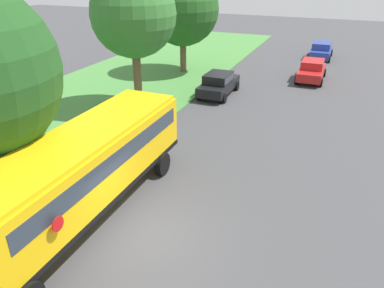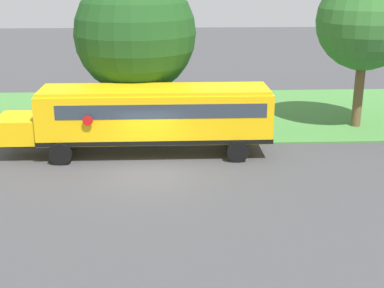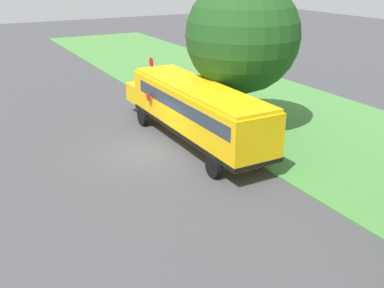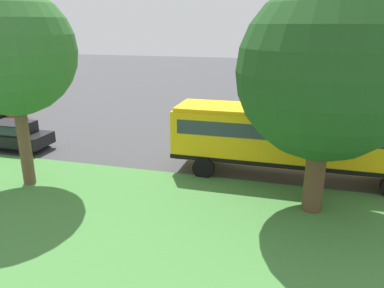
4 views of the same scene
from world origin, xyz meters
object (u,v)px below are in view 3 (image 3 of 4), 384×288
object	(u,v)px
oak_tree_beside_bus	(243,35)
park_bench	(232,99)
school_bus	(195,108)
stop_sign	(152,72)

from	to	relation	value
oak_tree_beside_bus	park_bench	xyz separation A→B (m)	(-2.09, -3.83, -4.75)
school_bus	oak_tree_beside_bus	xyz separation A→B (m)	(-3.38, -0.85, 3.30)
oak_tree_beside_bus	stop_sign	size ratio (longest dim) A/B	3.01
oak_tree_beside_bus	park_bench	world-z (taller)	oak_tree_beside_bus
stop_sign	park_bench	xyz separation A→B (m)	(-3.66, 4.76, -1.26)
stop_sign	park_bench	bearing A→B (deg)	127.54
school_bus	stop_sign	bearing A→B (deg)	-100.85
oak_tree_beside_bus	school_bus	bearing A→B (deg)	14.17
school_bus	park_bench	size ratio (longest dim) A/B	7.59
school_bus	oak_tree_beside_bus	distance (m)	4.80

